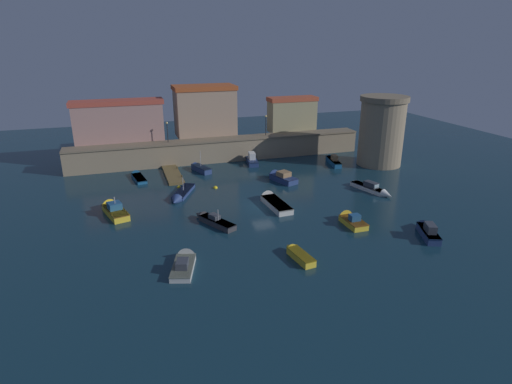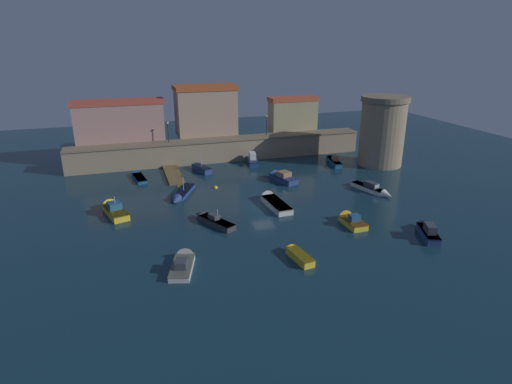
{
  "view_description": "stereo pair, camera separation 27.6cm",
  "coord_description": "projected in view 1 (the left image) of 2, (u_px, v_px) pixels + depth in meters",
  "views": [
    {
      "loc": [
        -15.6,
        -45.07,
        19.08
      ],
      "look_at": [
        0.0,
        2.86,
        0.79
      ],
      "focal_mm": 29.84,
      "sensor_mm": 36.0,
      "label": 1
    },
    {
      "loc": [
        -15.34,
        -45.15,
        19.08
      ],
      "look_at": [
        0.0,
        2.86,
        0.79
      ],
      "focal_mm": 29.84,
      "sensor_mm": 36.0,
      "label": 2
    }
  ],
  "objects": [
    {
      "name": "moored_boat_1",
      "position": [
        427.0,
        230.0,
        43.65
      ],
      "size": [
        3.2,
        5.46,
        1.81
      ],
      "rotation": [
        0.0,
        0.0,
        1.19
      ],
      "color": "navy",
      "rests_on": "ground"
    },
    {
      "name": "mooring_buoy_0",
      "position": [
        215.0,
        188.0,
        57.38
      ],
      "size": [
        0.61,
        0.61,
        0.61
      ],
      "primitive_type": "sphere",
      "color": "yellow",
      "rests_on": "ground"
    },
    {
      "name": "moored_boat_0",
      "position": [
        185.0,
        262.0,
        37.79
      ],
      "size": [
        3.19,
        5.59,
        1.74
      ],
      "rotation": [
        0.0,
        0.0,
        1.28
      ],
      "color": "silver",
      "rests_on": "ground"
    },
    {
      "name": "moored_boat_3",
      "position": [
        199.0,
        168.0,
        64.84
      ],
      "size": [
        2.84,
        5.37,
        3.37
      ],
      "rotation": [
        0.0,
        0.0,
        1.9
      ],
      "color": "navy",
      "rests_on": "ground"
    },
    {
      "name": "moored_boat_4",
      "position": [
        298.0,
        254.0,
        39.13
      ],
      "size": [
        1.66,
        4.45,
        1.06
      ],
      "rotation": [
        0.0,
        0.0,
        1.7
      ],
      "color": "gold",
      "rests_on": "ground"
    },
    {
      "name": "quay_wall",
      "position": [
        221.0,
        149.0,
        69.85
      ],
      "size": [
        48.19,
        3.42,
        3.65
      ],
      "color": "gray",
      "rests_on": "ground"
    },
    {
      "name": "old_town_backdrop",
      "position": [
        192.0,
        115.0,
        70.33
      ],
      "size": [
        40.64,
        5.83,
        8.35
      ],
      "color": "#A67C75",
      "rests_on": "ground"
    },
    {
      "name": "mooring_buoy_1",
      "position": [
        179.0,
        188.0,
        57.6
      ],
      "size": [
        0.53,
        0.53,
        0.53
      ],
      "primitive_type": "sphere",
      "color": "yellow",
      "rests_on": "ground"
    },
    {
      "name": "moored_boat_12",
      "position": [
        113.0,
        209.0,
        49.1
      ],
      "size": [
        3.39,
        6.59,
        2.74
      ],
      "rotation": [
        0.0,
        0.0,
        1.85
      ],
      "color": "gold",
      "rests_on": "ground"
    },
    {
      "name": "moored_boat_6",
      "position": [
        280.0,
        177.0,
        60.4
      ],
      "size": [
        3.42,
        5.71,
        1.94
      ],
      "rotation": [
        0.0,
        0.0,
        1.9
      ],
      "color": "navy",
      "rests_on": "ground"
    },
    {
      "name": "ground_plane",
      "position": [
        263.0,
        206.0,
        51.33
      ],
      "size": [
        119.16,
        119.16,
        0.0
      ],
      "primitive_type": "plane",
      "color": "#112D3D"
    },
    {
      "name": "fortress_tower",
      "position": [
        382.0,
        131.0,
        66.38
      ],
      "size": [
        7.37,
        7.37,
        10.8
      ],
      "color": "gray",
      "rests_on": "ground"
    },
    {
      "name": "moored_boat_11",
      "position": [
        273.0,
        201.0,
        51.76
      ],
      "size": [
        2.21,
        7.15,
        1.75
      ],
      "rotation": [
        0.0,
        0.0,
        1.63
      ],
      "color": "silver",
      "rests_on": "ground"
    },
    {
      "name": "pier_dock",
      "position": [
        173.0,
        175.0,
        62.46
      ],
      "size": [
        2.21,
        8.95,
        0.7
      ],
      "color": "brown",
      "rests_on": "ground"
    },
    {
      "name": "moored_boat_9",
      "position": [
        350.0,
        219.0,
        46.44
      ],
      "size": [
        1.75,
        4.39,
        1.82
      ],
      "rotation": [
        0.0,
        0.0,
        1.57
      ],
      "color": "gold",
      "rests_on": "ground"
    },
    {
      "name": "moored_boat_10",
      "position": [
        251.0,
        159.0,
        69.32
      ],
      "size": [
        2.49,
        6.64,
        2.15
      ],
      "rotation": [
        0.0,
        0.0,
        1.41
      ],
      "color": "navy",
      "rests_on": "ground"
    },
    {
      "name": "moored_boat_5",
      "position": [
        373.0,
        189.0,
        55.77
      ],
      "size": [
        2.98,
        6.74,
        1.59
      ],
      "rotation": [
        0.0,
        0.0,
        -1.3
      ],
      "color": "white",
      "rests_on": "ground"
    },
    {
      "name": "moored_boat_2",
      "position": [
        212.0,
        220.0,
        46.45
      ],
      "size": [
        3.95,
        6.08,
        2.15
      ],
      "rotation": [
        0.0,
        0.0,
        2.05
      ],
      "color": "#333338",
      "rests_on": "ground"
    },
    {
      "name": "quay_lamp_1",
      "position": [
        266.0,
        122.0,
        70.72
      ],
      "size": [
        0.32,
        0.32,
        3.39
      ],
      "color": "black",
      "rests_on": "quay_wall"
    },
    {
      "name": "quay_lamp_0",
      "position": [
        167.0,
        129.0,
        66.03
      ],
      "size": [
        0.32,
        0.32,
        3.22
      ],
      "color": "black",
      "rests_on": "quay_wall"
    },
    {
      "name": "moored_boat_8",
      "position": [
        137.0,
        176.0,
        61.55
      ],
      "size": [
        2.15,
        5.91,
        1.27
      ],
      "rotation": [
        0.0,
        0.0,
        1.72
      ],
      "color": "#195689",
      "rests_on": "ground"
    },
    {
      "name": "moored_boat_13",
      "position": [
        332.0,
        160.0,
        68.59
      ],
      "size": [
        2.33,
        6.63,
        1.77
      ],
      "rotation": [
        0.0,
        0.0,
        1.38
      ],
      "color": "#195689",
      "rests_on": "ground"
    },
    {
      "name": "moored_boat_7",
      "position": [
        181.0,
        195.0,
        54.08
      ],
      "size": [
        4.39,
        6.87,
        2.68
      ],
      "rotation": [
        0.0,
        0.0,
        -2.03
      ],
      "color": "navy",
      "rests_on": "ground"
    }
  ]
}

